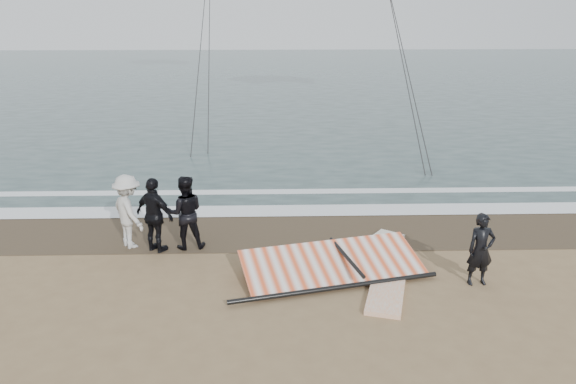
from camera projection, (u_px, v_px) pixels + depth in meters
name	position (u px, v px, depth m)	size (l,w,h in m)	color
ground	(351.00, 321.00, 10.75)	(120.00, 120.00, 0.00)	#8C704C
sea	(292.00, 81.00, 41.92)	(120.00, 54.00, 0.02)	#233838
wet_sand	(328.00, 230.00, 15.00)	(120.00, 2.80, 0.01)	#4C3D2B
foam_near	(324.00, 210.00, 16.31)	(120.00, 0.90, 0.01)	white
foam_far	(319.00, 191.00, 17.92)	(120.00, 0.45, 0.01)	white
man_main	(481.00, 250.00, 11.92)	(0.59, 0.38, 1.61)	black
board_white	(388.00, 285.00, 12.01)	(0.71, 2.54, 0.10)	white
board_cream	(371.00, 250.00, 13.65)	(0.68, 2.53, 0.11)	silver
trio_cluster	(154.00, 213.00, 13.62)	(2.54, 1.46, 1.87)	black
sail_rig	(329.00, 264.00, 12.62)	(4.53, 2.63, 0.51)	black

